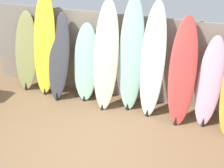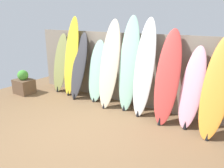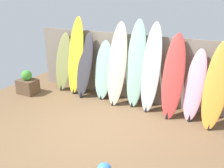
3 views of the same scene
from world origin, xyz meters
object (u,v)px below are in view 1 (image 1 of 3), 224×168
Objects in this scene: surfboard_cream_4 at (106,57)px; surfboard_red_7 at (183,72)px; surfboard_seafoam_5 at (131,56)px; surfboard_white_6 at (153,61)px; surfboard_olive_0 at (26,52)px; surfboard_seafoam_3 at (86,63)px; surfboard_charcoal_2 at (59,58)px; surfboard_pink_8 at (210,83)px; surfboard_yellow_1 at (44,45)px.

surfboard_cream_4 is 1.09× the size of surfboard_red_7.
surfboard_white_6 is at bearing -9.07° from surfboard_seafoam_5.
surfboard_olive_0 is 1.42m from surfboard_seafoam_3.
surfboard_seafoam_3 is at bearing 166.28° from surfboard_cream_4.
surfboard_charcoal_2 is at bearing -179.70° from surfboard_white_6.
surfboard_olive_0 reaches higher than surfboard_seafoam_3.
surfboard_charcoal_2 reaches higher than surfboard_seafoam_3.
surfboard_red_7 is at bearing -4.06° from surfboard_seafoam_3.
surfboard_seafoam_5 is (1.52, 0.08, 0.21)m from surfboard_charcoal_2.
surfboard_red_7 is at bearing -172.47° from surfboard_pink_8.
surfboard_yellow_1 is at bearing 178.70° from surfboard_pink_8.
surfboard_cream_4 is (1.41, -0.12, -0.03)m from surfboard_yellow_1.
surfboard_red_7 is at bearing -2.91° from surfboard_olive_0.
surfboard_white_6 is (2.82, -0.11, 0.23)m from surfboard_olive_0.
surfboard_olive_0 is at bearing 178.98° from surfboard_seafoam_5.
surfboard_yellow_1 is at bearing 166.10° from surfboard_charcoal_2.
surfboard_olive_0 is at bearing 176.52° from surfboard_yellow_1.
surfboard_charcoal_2 is 0.82× the size of surfboard_white_6.
surfboard_seafoam_5 reaches higher than surfboard_cream_4.
surfboard_pink_8 is (3.39, -0.08, -0.29)m from surfboard_yellow_1.
surfboard_cream_4 reaches higher than surfboard_seafoam_3.
surfboard_white_6 is at bearing -3.24° from surfboard_seafoam_3.
surfboard_yellow_1 is 1.89m from surfboard_seafoam_5.
surfboard_charcoal_2 is 0.84× the size of surfboard_cream_4.
surfboard_olive_0 is 3.40m from surfboard_red_7.
surfboard_charcoal_2 is at bearing 178.86° from surfboard_red_7.
surfboard_cream_4 is at bearing 179.17° from surfboard_red_7.
surfboard_charcoal_2 is 1.05m from surfboard_cream_4.
surfboard_pink_8 is at bearing -2.47° from surfboard_seafoam_5.
surfboard_white_6 is at bearing 0.30° from surfboard_charcoal_2.
surfboard_pink_8 is at bearing -1.58° from surfboard_olive_0.
surfboard_yellow_1 is 1.41m from surfboard_cream_4.
surfboard_seafoam_3 is at bearing -1.31° from surfboard_olive_0.
surfboard_pink_8 is at bearing -1.74° from surfboard_seafoam_3.
surfboard_cream_4 is at bearing -13.72° from surfboard_seafoam_3.
surfboard_olive_0 is 0.96× the size of surfboard_charcoal_2.
surfboard_red_7 reaches higher than surfboard_seafoam_3.
surfboard_yellow_1 reaches higher than surfboard_pink_8.
surfboard_cream_4 is 0.96× the size of surfboard_seafoam_5.
surfboard_seafoam_5 is 1.36× the size of surfboard_pink_8.
surfboard_seafoam_3 is 0.75× the size of surfboard_cream_4.
surfboard_seafoam_5 is (2.39, -0.04, 0.25)m from surfboard_olive_0.
surfboard_seafoam_3 is 1.01m from surfboard_seafoam_5.
surfboard_seafoam_3 is at bearing 9.17° from surfboard_charcoal_2.
surfboard_olive_0 is at bearing 175.48° from surfboard_cream_4.
surfboard_olive_0 is 1.07× the size of surfboard_seafoam_3.
surfboard_olive_0 is 2.40m from surfboard_seafoam_5.
surfboard_yellow_1 is at bearing -3.48° from surfboard_olive_0.
surfboard_cream_4 reaches higher than surfboard_olive_0.
surfboard_white_6 is at bearing -2.27° from surfboard_olive_0.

